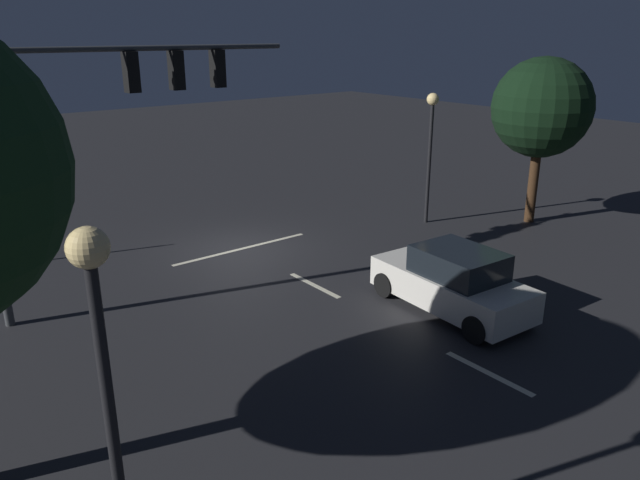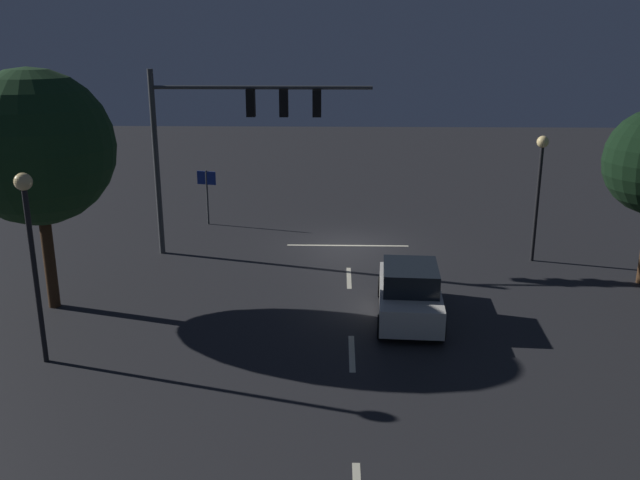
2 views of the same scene
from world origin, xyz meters
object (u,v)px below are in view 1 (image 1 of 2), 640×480
at_px(car_approaching, 453,282).
at_px(route_sign, 1,208).
at_px(street_lamp_right_kerb, 103,362).
at_px(traffic_signal_assembly, 105,105).
at_px(street_lamp_left_kerb, 431,133).
at_px(tree_left_far, 542,108).

distance_m(car_approaching, route_sign, 13.43).
height_order(street_lamp_right_kerb, route_sign, street_lamp_right_kerb).
bearing_deg(car_approaching, street_lamp_right_kerb, 18.09).
xyz_separation_m(traffic_signal_assembly, street_lamp_left_kerb, (-11.49, 0.57, -1.74)).
bearing_deg(street_lamp_left_kerb, car_approaching, 46.96).
xyz_separation_m(car_approaching, street_lamp_left_kerb, (-5.28, -5.65, 2.58)).
height_order(street_lamp_left_kerb, street_lamp_right_kerb, street_lamp_right_kerb).
distance_m(car_approaching, street_lamp_right_kerb, 10.70).
bearing_deg(tree_left_far, street_lamp_left_kerb, -36.99).
xyz_separation_m(traffic_signal_assembly, street_lamp_right_kerb, (3.62, 9.44, -1.59)).
height_order(traffic_signal_assembly, tree_left_far, traffic_signal_assembly).
xyz_separation_m(street_lamp_left_kerb, tree_left_far, (-3.15, 2.37, 0.87)).
bearing_deg(street_lamp_right_kerb, route_sign, -96.93).
relative_size(street_lamp_left_kerb, street_lamp_right_kerb, 0.95).
relative_size(route_sign, tree_left_far, 0.42).
relative_size(traffic_signal_assembly, route_sign, 3.31).
distance_m(traffic_signal_assembly, car_approaching, 9.80).
distance_m(street_lamp_right_kerb, tree_left_far, 19.40).
xyz_separation_m(traffic_signal_assembly, car_approaching, (-6.22, 6.22, -4.32)).
xyz_separation_m(street_lamp_left_kerb, street_lamp_right_kerb, (15.12, 8.86, 0.15)).
distance_m(traffic_signal_assembly, tree_left_far, 14.97).
bearing_deg(route_sign, car_approaching, 127.53).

